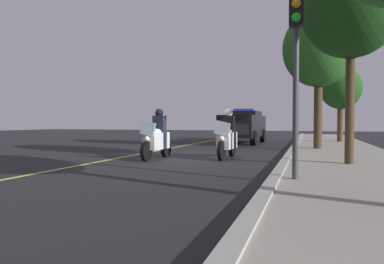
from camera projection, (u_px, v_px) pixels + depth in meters
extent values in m
plane|color=black|center=(191.00, 157.00, 12.38)|extent=(80.00, 80.00, 0.00)
cube|color=#9E9B93|center=(287.00, 158.00, 11.32)|extent=(48.00, 0.24, 0.15)
cube|color=gray|center=(351.00, 161.00, 10.71)|extent=(48.00, 3.60, 0.10)
cube|color=#E0D14C|center=(134.00, 155.00, 13.12)|extent=(48.00, 0.12, 0.01)
cylinder|color=black|center=(146.00, 151.00, 11.04)|extent=(0.64, 0.14, 0.64)
cylinder|color=black|center=(166.00, 148.00, 12.45)|extent=(0.64, 0.16, 0.64)
cube|color=silver|center=(156.00, 141.00, 11.72)|extent=(1.21, 0.48, 0.56)
ellipsoid|color=silver|center=(156.00, 132.00, 11.66)|extent=(0.57, 0.34, 0.24)
cube|color=silver|center=(148.00, 128.00, 11.12)|extent=(0.08, 0.56, 0.53)
sphere|color=#F9F4CC|center=(147.00, 139.00, 11.07)|extent=(0.17, 0.17, 0.17)
sphere|color=red|center=(145.00, 131.00, 11.30)|extent=(0.09, 0.09, 0.09)
sphere|color=#1933F2|center=(154.00, 131.00, 11.18)|extent=(0.09, 0.09, 0.09)
cube|color=black|center=(159.00, 124.00, 11.92)|extent=(0.29, 0.41, 0.60)
cube|color=black|center=(164.00, 141.00, 11.81)|extent=(0.18, 0.15, 0.56)
cube|color=black|center=(153.00, 140.00, 11.95)|extent=(0.18, 0.15, 0.56)
sphere|color=black|center=(159.00, 113.00, 11.89)|extent=(0.28, 0.28, 0.28)
cylinder|color=black|center=(221.00, 151.00, 11.26)|extent=(0.64, 0.14, 0.64)
cylinder|color=black|center=(232.00, 148.00, 12.67)|extent=(0.64, 0.16, 0.64)
cube|color=white|center=(227.00, 140.00, 11.94)|extent=(1.21, 0.48, 0.56)
ellipsoid|color=white|center=(227.00, 132.00, 11.89)|extent=(0.57, 0.34, 0.24)
cube|color=silver|center=(222.00, 128.00, 11.34)|extent=(0.08, 0.56, 0.53)
sphere|color=#F9F4CC|center=(222.00, 138.00, 11.29)|extent=(0.17, 0.17, 0.17)
sphere|color=red|center=(219.00, 130.00, 11.52)|extent=(0.09, 0.09, 0.09)
sphere|color=#1933F2|center=(228.00, 130.00, 11.41)|extent=(0.09, 0.09, 0.09)
cube|color=black|center=(229.00, 124.00, 12.14)|extent=(0.29, 0.41, 0.60)
cube|color=black|center=(234.00, 140.00, 12.03)|extent=(0.18, 0.15, 0.56)
cube|color=black|center=(223.00, 140.00, 12.17)|extent=(0.18, 0.15, 0.56)
sphere|color=white|center=(229.00, 113.00, 12.11)|extent=(0.28, 0.28, 0.28)
cube|color=black|center=(243.00, 126.00, 20.43)|extent=(4.95, 2.04, 1.24)
cube|color=black|center=(244.00, 114.00, 20.69)|extent=(2.45, 1.82, 0.36)
cube|color=#2633D8|center=(244.00, 110.00, 20.50)|extent=(0.32, 1.21, 0.14)
cube|color=black|center=(234.00, 129.00, 18.19)|extent=(0.17, 1.62, 0.56)
cylinder|color=black|center=(254.00, 138.00, 18.68)|extent=(0.81, 0.30, 0.80)
cylinder|color=black|center=(222.00, 137.00, 19.31)|extent=(0.81, 0.30, 0.80)
cylinder|color=black|center=(263.00, 136.00, 21.59)|extent=(0.81, 0.30, 0.80)
cylinder|color=black|center=(234.00, 135.00, 22.21)|extent=(0.81, 0.30, 0.80)
cylinder|color=#38383D|center=(296.00, 82.00, 6.96)|extent=(0.12, 0.12, 3.93)
cube|color=black|center=(297.00, 6.00, 6.92)|extent=(0.28, 0.28, 0.84)
sphere|color=orange|center=(296.00, 3.00, 6.78)|extent=(0.18, 0.18, 0.18)
sphere|color=green|center=(296.00, 17.00, 6.78)|extent=(0.18, 0.18, 0.18)
cylinder|color=#42301E|center=(350.00, 103.00, 9.56)|extent=(0.24, 0.24, 3.38)
ellipsoid|color=#194216|center=(351.00, 0.00, 9.48)|extent=(2.79, 2.79, 3.15)
cylinder|color=#42301E|center=(318.00, 113.00, 15.20)|extent=(0.35, 0.35, 3.15)
ellipsoid|color=#286023|center=(319.00, 48.00, 15.12)|extent=(3.09, 3.09, 3.36)
cylinder|color=#4C3823|center=(340.00, 123.00, 20.72)|extent=(0.35, 0.35, 2.25)
ellipsoid|color=#1E4C19|center=(341.00, 88.00, 20.66)|extent=(2.40, 2.40, 2.54)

